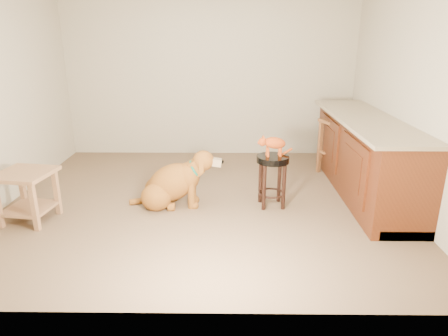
{
  "coord_description": "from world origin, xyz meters",
  "views": [
    {
      "loc": [
        0.3,
        -4.34,
        1.87
      ],
      "look_at": [
        0.25,
        -0.12,
        0.45
      ],
      "focal_mm": 32.0,
      "sensor_mm": 36.0,
      "label": 1
    }
  ],
  "objects_px": {
    "golden_retriever": "(173,184)",
    "tabby_kitten": "(273,144)",
    "padded_stool": "(272,171)",
    "wood_stool": "(337,147)",
    "side_table": "(27,189)"
  },
  "relations": [
    {
      "from": "padded_stool",
      "to": "golden_retriever",
      "type": "distance_m",
      "value": 1.13
    },
    {
      "from": "wood_stool",
      "to": "tabby_kitten",
      "type": "height_order",
      "value": "tabby_kitten"
    },
    {
      "from": "side_table",
      "to": "tabby_kitten",
      "type": "height_order",
      "value": "tabby_kitten"
    },
    {
      "from": "golden_retriever",
      "to": "tabby_kitten",
      "type": "xyz_separation_m",
      "value": [
        1.11,
        0.0,
        0.47
      ]
    },
    {
      "from": "side_table",
      "to": "golden_retriever",
      "type": "relative_size",
      "value": 0.54
    },
    {
      "from": "wood_stool",
      "to": "side_table",
      "type": "height_order",
      "value": "wood_stool"
    },
    {
      "from": "padded_stool",
      "to": "wood_stool",
      "type": "xyz_separation_m",
      "value": [
        1.0,
        1.09,
        -0.02
      ]
    },
    {
      "from": "side_table",
      "to": "golden_retriever",
      "type": "bearing_deg",
      "value": 16.06
    },
    {
      "from": "padded_stool",
      "to": "golden_retriever",
      "type": "xyz_separation_m",
      "value": [
        -1.12,
        -0.0,
        -0.16
      ]
    },
    {
      "from": "side_table",
      "to": "golden_retriever",
      "type": "distance_m",
      "value": 1.51
    },
    {
      "from": "padded_stool",
      "to": "side_table",
      "type": "height_order",
      "value": "padded_stool"
    },
    {
      "from": "golden_retriever",
      "to": "padded_stool",
      "type": "bearing_deg",
      "value": -1.24
    },
    {
      "from": "padded_stool",
      "to": "tabby_kitten",
      "type": "height_order",
      "value": "tabby_kitten"
    },
    {
      "from": "padded_stool",
      "to": "golden_retriever",
      "type": "height_order",
      "value": "golden_retriever"
    },
    {
      "from": "wood_stool",
      "to": "side_table",
      "type": "xyz_separation_m",
      "value": [
        -3.57,
        -1.51,
        -0.04
      ]
    }
  ]
}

